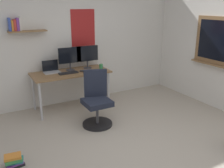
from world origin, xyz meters
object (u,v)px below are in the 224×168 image
at_px(keyboard, 68,73).
at_px(coffee_mug, 101,66).
at_px(monitor_secondary, 87,55).
at_px(desk, 71,75).
at_px(laptop, 51,70).
at_px(book_stack_on_floor, 14,161).
at_px(office_chair, 97,102).
at_px(computer_mouse, 82,71).
at_px(monitor_primary, 70,57).

bearing_deg(keyboard, coffee_mug, 3.96).
xyz_separation_m(monitor_secondary, coffee_mug, (0.24, -0.14, -0.22)).
bearing_deg(desk, monitor_secondary, 14.91).
height_order(laptop, coffee_mug, laptop).
distance_m(monitor_secondary, book_stack_on_floor, 2.54).
xyz_separation_m(office_chair, coffee_mug, (0.51, 0.84, 0.39)).
relative_size(office_chair, computer_mouse, 9.13).
relative_size(laptop, coffee_mug, 3.37).
bearing_deg(coffee_mug, keyboard, -176.04).
bearing_deg(computer_mouse, monitor_secondary, 43.28).
xyz_separation_m(keyboard, coffee_mug, (0.72, 0.05, 0.04)).
relative_size(desk, coffee_mug, 16.25).
xyz_separation_m(monitor_primary, computer_mouse, (0.17, -0.19, -0.25)).
bearing_deg(monitor_secondary, book_stack_on_floor, -138.02).
bearing_deg(computer_mouse, book_stack_on_floor, -138.20).
distance_m(monitor_primary, book_stack_on_floor, 2.30).
distance_m(monitor_secondary, keyboard, 0.58).
bearing_deg(laptop, coffee_mug, -11.05).
height_order(keyboard, book_stack_on_floor, keyboard).
distance_m(computer_mouse, book_stack_on_floor, 2.19).
distance_m(laptop, coffee_mug, 1.00).
bearing_deg(laptop, office_chair, -65.57).
bearing_deg(book_stack_on_floor, monitor_primary, 48.81).
height_order(laptop, monitor_secondary, monitor_secondary).
relative_size(monitor_secondary, computer_mouse, 4.46).
bearing_deg(office_chair, keyboard, 104.74).
distance_m(coffee_mug, book_stack_on_floor, 2.56).
bearing_deg(monitor_primary, keyboard, -120.04).
height_order(desk, book_stack_on_floor, desk).
height_order(laptop, keyboard, laptop).
bearing_deg(monitor_primary, monitor_secondary, 0.00).
bearing_deg(book_stack_on_floor, computer_mouse, 41.80).
relative_size(desk, keyboard, 4.04).
relative_size(desk, laptop, 4.82).
bearing_deg(monitor_secondary, monitor_primary, 180.00).
relative_size(monitor_primary, book_stack_on_floor, 1.84).
xyz_separation_m(office_chair, book_stack_on_floor, (-1.48, -0.59, -0.33)).
bearing_deg(desk, laptop, 154.88).
distance_m(office_chair, monitor_primary, 1.17).
relative_size(keyboard, coffee_mug, 4.02).
relative_size(monitor_primary, coffee_mug, 5.04).
bearing_deg(keyboard, monitor_secondary, 21.75).
height_order(computer_mouse, coffee_mug, coffee_mug).
bearing_deg(monitor_primary, desk, -108.85).
xyz_separation_m(monitor_primary, coffee_mug, (0.61, -0.14, -0.22)).
distance_m(desk, computer_mouse, 0.24).
xyz_separation_m(laptop, monitor_primary, (0.37, -0.05, 0.22)).
height_order(keyboard, computer_mouse, computer_mouse).
bearing_deg(monitor_primary, laptop, 172.65).
bearing_deg(coffee_mug, book_stack_on_floor, -144.22).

